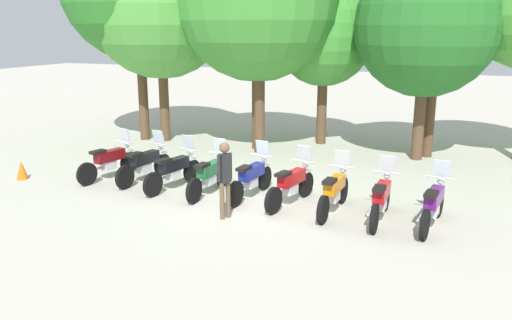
{
  "coord_description": "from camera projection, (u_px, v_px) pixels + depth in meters",
  "views": [
    {
      "loc": [
        4.63,
        -11.52,
        4.2
      ],
      "look_at": [
        0.0,
        0.5,
        0.9
      ],
      "focal_mm": 36.37,
      "sensor_mm": 36.0,
      "label": 1
    }
  ],
  "objects": [
    {
      "name": "ground_plane",
      "position": [
        249.0,
        199.0,
        13.07
      ],
      "size": [
        80.0,
        80.0,
        0.0
      ],
      "primitive_type": "plane",
      "color": "#BCB7A8"
    },
    {
      "name": "motorcycle_0",
      "position": [
        110.0,
        161.0,
        14.74
      ],
      "size": [
        0.77,
        2.16,
        1.37
      ],
      "rotation": [
        0.0,
        0.0,
        1.35
      ],
      "color": "black",
      "rests_on": "ground_plane"
    },
    {
      "name": "motorcycle_1",
      "position": [
        145.0,
        163.0,
        14.46
      ],
      "size": [
        0.69,
        2.18,
        1.37
      ],
      "rotation": [
        0.0,
        0.0,
        1.42
      ],
      "color": "black",
      "rests_on": "ground_plane"
    },
    {
      "name": "motorcycle_2",
      "position": [
        174.0,
        170.0,
        13.8
      ],
      "size": [
        0.75,
        2.16,
        1.37
      ],
      "rotation": [
        0.0,
        0.0,
        1.36
      ],
      "color": "black",
      "rests_on": "ground_plane"
    },
    {
      "name": "motorcycle_3",
      "position": [
        210.0,
        175.0,
        13.36
      ],
      "size": [
        0.62,
        2.19,
        1.37
      ],
      "rotation": [
        0.0,
        0.0,
        1.52
      ],
      "color": "black",
      "rests_on": "ground_plane"
    },
    {
      "name": "motorcycle_4",
      "position": [
        251.0,
        178.0,
        13.1
      ],
      "size": [
        0.65,
        2.19,
        1.37
      ],
      "rotation": [
        0.0,
        0.0,
        1.45
      ],
      "color": "black",
      "rests_on": "ground_plane"
    },
    {
      "name": "motorcycle_5",
      "position": [
        291.0,
        184.0,
        12.57
      ],
      "size": [
        0.78,
        2.16,
        1.37
      ],
      "rotation": [
        0.0,
        0.0,
        1.34
      ],
      "color": "black",
      "rests_on": "ground_plane"
    },
    {
      "name": "motorcycle_6",
      "position": [
        334.0,
        191.0,
        12.03
      ],
      "size": [
        0.62,
        2.19,
        1.37
      ],
      "rotation": [
        0.0,
        0.0,
        1.5
      ],
      "color": "black",
      "rests_on": "ground_plane"
    },
    {
      "name": "motorcycle_7",
      "position": [
        381.0,
        198.0,
        11.52
      ],
      "size": [
        0.62,
        2.19,
        1.37
      ],
      "rotation": [
        0.0,
        0.0,
        1.55
      ],
      "color": "black",
      "rests_on": "ground_plane"
    },
    {
      "name": "motorcycle_8",
      "position": [
        433.0,
        204.0,
        11.14
      ],
      "size": [
        0.68,
        2.18,
        1.37
      ],
      "rotation": [
        0.0,
        0.0,
        1.43
      ],
      "color": "black",
      "rests_on": "ground_plane"
    },
    {
      "name": "person_0",
      "position": [
        225.0,
        174.0,
        11.52
      ],
      "size": [
        0.31,
        0.39,
        1.76
      ],
      "rotation": [
        0.0,
        0.0,
        5.8
      ],
      "color": "brown",
      "rests_on": "ground_plane"
    },
    {
      "name": "tree_1",
      "position": [
        160.0,
        6.0,
        18.65
      ],
      "size": [
        5.21,
        5.21,
        7.56
      ],
      "color": "brown",
      "rests_on": "ground_plane"
    },
    {
      "name": "tree_4",
      "position": [
        324.0,
        37.0,
        18.42
      ],
      "size": [
        3.53,
        3.53,
        5.66
      ],
      "color": "brown",
      "rests_on": "ground_plane"
    },
    {
      "name": "tree_5",
      "position": [
        427.0,
        25.0,
        15.98
      ],
      "size": [
        4.45,
        4.45,
        6.5
      ],
      "color": "brown",
      "rests_on": "ground_plane"
    },
    {
      "name": "tree_6",
      "position": [
        438.0,
        18.0,
        16.3
      ],
      "size": [
        3.94,
        3.94,
        6.49
      ],
      "color": "brown",
      "rests_on": "ground_plane"
    },
    {
      "name": "traffic_cone",
      "position": [
        22.0,
        170.0,
        14.73
      ],
      "size": [
        0.32,
        0.32,
        0.55
      ],
      "primitive_type": "cone",
      "color": "orange",
      "rests_on": "ground_plane"
    }
  ]
}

